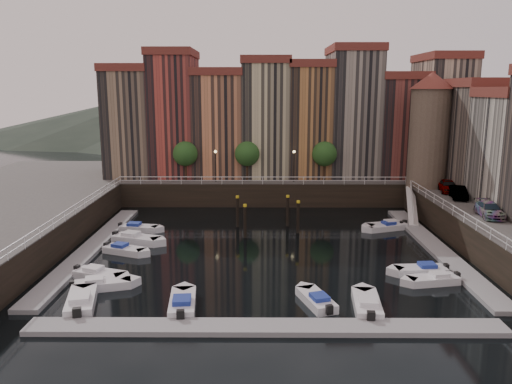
{
  "coord_description": "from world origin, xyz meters",
  "views": [
    {
      "loc": [
        -0.44,
        -45.82,
        14.77
      ],
      "look_at": [
        -0.76,
        4.0,
        4.49
      ],
      "focal_mm": 35.0,
      "sensor_mm": 36.0,
      "label": 1
    }
  ],
  "objects_px": {
    "gangway": "(412,204)",
    "boat_left_1": "(99,274)",
    "car_a": "(448,187)",
    "corner_tower": "(429,128)",
    "boat_left_2": "(124,250)",
    "car_b": "(458,193)",
    "car_c": "(489,211)",
    "boat_left_0": "(101,284)",
    "mooring_pilings": "(267,216)"
  },
  "relations": [
    {
      "from": "boat_left_0",
      "to": "boat_left_2",
      "type": "bearing_deg",
      "value": 77.45
    },
    {
      "from": "corner_tower",
      "to": "car_c",
      "type": "xyz_separation_m",
      "value": [
        1.07,
        -14.99,
        -6.53
      ]
    },
    {
      "from": "gangway",
      "to": "boat_left_0",
      "type": "relative_size",
      "value": 1.84
    },
    {
      "from": "boat_left_0",
      "to": "car_a",
      "type": "distance_m",
      "value": 40.05
    },
    {
      "from": "car_a",
      "to": "car_c",
      "type": "bearing_deg",
      "value": -80.02
    },
    {
      "from": "corner_tower",
      "to": "boat_left_0",
      "type": "bearing_deg",
      "value": -142.33
    },
    {
      "from": "boat_left_1",
      "to": "car_c",
      "type": "height_order",
      "value": "car_c"
    },
    {
      "from": "corner_tower",
      "to": "boat_left_1",
      "type": "bearing_deg",
      "value": -145.41
    },
    {
      "from": "mooring_pilings",
      "to": "car_a",
      "type": "xyz_separation_m",
      "value": [
        20.96,
        5.47,
        2.08
      ]
    },
    {
      "from": "gangway",
      "to": "car_a",
      "type": "relative_size",
      "value": 1.93
    },
    {
      "from": "corner_tower",
      "to": "boat_left_0",
      "type": "relative_size",
      "value": 3.05
    },
    {
      "from": "corner_tower",
      "to": "mooring_pilings",
      "type": "bearing_deg",
      "value": -154.97
    },
    {
      "from": "boat_left_1",
      "to": "car_c",
      "type": "relative_size",
      "value": 0.98
    },
    {
      "from": "boat_left_2",
      "to": "car_b",
      "type": "height_order",
      "value": "car_b"
    },
    {
      "from": "boat_left_0",
      "to": "boat_left_2",
      "type": "relative_size",
      "value": 1.06
    },
    {
      "from": "car_b",
      "to": "car_c",
      "type": "xyz_separation_m",
      "value": [
        -0.17,
        -7.84,
        -0.01
      ]
    },
    {
      "from": "gangway",
      "to": "boat_left_2",
      "type": "bearing_deg",
      "value": -157.84
    },
    {
      "from": "mooring_pilings",
      "to": "car_b",
      "type": "relative_size",
      "value": 1.64
    },
    {
      "from": "gangway",
      "to": "boat_left_1",
      "type": "height_order",
      "value": "gangway"
    },
    {
      "from": "boat_left_1",
      "to": "car_a",
      "type": "distance_m",
      "value": 39.72
    },
    {
      "from": "boat_left_0",
      "to": "car_c",
      "type": "bearing_deg",
      "value": 0.79
    },
    {
      "from": "mooring_pilings",
      "to": "car_c",
      "type": "distance_m",
      "value": 21.56
    },
    {
      "from": "boat_left_2",
      "to": "car_a",
      "type": "bearing_deg",
      "value": 42.37
    },
    {
      "from": "corner_tower",
      "to": "gangway",
      "type": "bearing_deg",
      "value": -122.8
    },
    {
      "from": "boat_left_1",
      "to": "boat_left_2",
      "type": "distance_m",
      "value": 6.22
    },
    {
      "from": "boat_left_0",
      "to": "car_b",
      "type": "relative_size",
      "value": 1.1
    },
    {
      "from": "boat_left_0",
      "to": "corner_tower",
      "type": "bearing_deg",
      "value": 21.81
    },
    {
      "from": "boat_left_2",
      "to": "boat_left_1",
      "type": "bearing_deg",
      "value": -71.87
    },
    {
      "from": "corner_tower",
      "to": "car_c",
      "type": "distance_m",
      "value": 16.39
    },
    {
      "from": "gangway",
      "to": "car_a",
      "type": "xyz_separation_m",
      "value": [
        4.27,
        0.83,
        1.82
      ]
    },
    {
      "from": "mooring_pilings",
      "to": "car_b",
      "type": "distance_m",
      "value": 21.02
    },
    {
      "from": "corner_tower",
      "to": "boat_left_2",
      "type": "bearing_deg",
      "value": -153.05
    },
    {
      "from": "car_a",
      "to": "car_b",
      "type": "relative_size",
      "value": 1.04
    },
    {
      "from": "car_b",
      "to": "boat_left_1",
      "type": "bearing_deg",
      "value": -143.69
    },
    {
      "from": "car_a",
      "to": "car_b",
      "type": "bearing_deg",
      "value": -80.67
    },
    {
      "from": "boat_left_2",
      "to": "car_b",
      "type": "xyz_separation_m",
      "value": [
        34.08,
        9.54,
        3.35
      ]
    },
    {
      "from": "car_a",
      "to": "car_c",
      "type": "xyz_separation_m",
      "value": [
        -0.3,
        -11.32,
        -0.07
      ]
    },
    {
      "from": "car_b",
      "to": "car_a",
      "type": "bearing_deg",
      "value": 99.56
    },
    {
      "from": "corner_tower",
      "to": "gangway",
      "type": "height_order",
      "value": "corner_tower"
    },
    {
      "from": "gangway",
      "to": "car_a",
      "type": "bearing_deg",
      "value": 10.98
    },
    {
      "from": "car_c",
      "to": "car_a",
      "type": "bearing_deg",
      "value": 95.43
    },
    {
      "from": "boat_left_0",
      "to": "car_c",
      "type": "distance_m",
      "value": 35.05
    },
    {
      "from": "boat_left_1",
      "to": "gangway",
      "type": "bearing_deg",
      "value": 50.78
    },
    {
      "from": "boat_left_0",
      "to": "gangway",
      "type": "bearing_deg",
      "value": 18.95
    },
    {
      "from": "corner_tower",
      "to": "boat_left_0",
      "type": "height_order",
      "value": "corner_tower"
    },
    {
      "from": "gangway",
      "to": "boat_left_0",
      "type": "height_order",
      "value": "gangway"
    },
    {
      "from": "mooring_pilings",
      "to": "boat_left_1",
      "type": "relative_size",
      "value": 1.51
    },
    {
      "from": "mooring_pilings",
      "to": "corner_tower",
      "type": "bearing_deg",
      "value": 25.03
    },
    {
      "from": "mooring_pilings",
      "to": "car_c",
      "type": "xyz_separation_m",
      "value": [
        20.65,
        -5.85,
        2.02
      ]
    },
    {
      "from": "gangway",
      "to": "car_a",
      "type": "distance_m",
      "value": 4.71
    }
  ]
}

